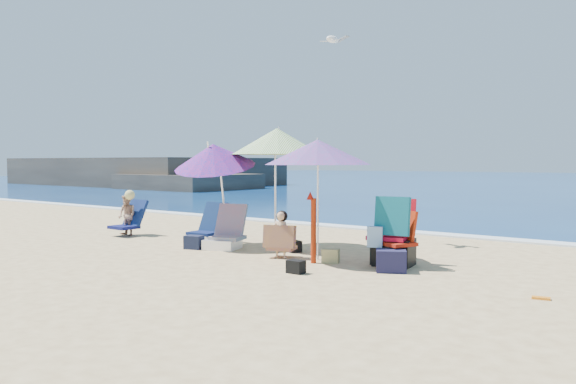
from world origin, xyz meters
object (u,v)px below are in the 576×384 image
Objects in this scene: chair_rainbow at (226,237)px; umbrella_blue at (214,156)px; umbrella_turquoise at (318,152)px; camp_chair_right at (393,240)px; person_center at (280,235)px; furled_umbrella at (313,224)px; camp_chair_left at (393,250)px; umbrella_striped at (277,141)px; seagull at (333,40)px; person_left at (128,215)px; chair_navy at (207,232)px.

umbrella_blue is at bearing 169.96° from chair_rainbow.
umbrella_turquoise reaches higher than camp_chair_right.
umbrella_turquoise is 2.58× the size of person_center.
furled_umbrella reaches higher than camp_chair_right.
umbrella_blue is at bearing -177.40° from camp_chair_left.
camp_chair_right is at bearing -10.28° from umbrella_striped.
person_center is at bearing -164.47° from camp_chair_right.
chair_rainbow is (0.35, -0.06, -1.54)m from umbrella_blue.
seagull is at bearing 142.37° from camp_chair_left.
furled_umbrella is (1.58, -1.06, -1.39)m from umbrella_striped.
umbrella_turquoise is 2.36× the size of camp_chair_left.
furled_umbrella reaches higher than camp_chair_left.
camp_chair_right is (-0.02, 0.04, 0.14)m from camp_chair_left.
person_left is (-3.04, 0.08, 0.24)m from chair_rainbow.
chair_rainbow is 0.90× the size of person_left.
person_center is (-1.84, -0.51, -0.01)m from camp_chair_right.
camp_chair_right is 1.38× the size of person_center.
person_center is at bearing -49.17° from umbrella_striped.
person_center is at bearing -3.99° from person_left.
umbrella_striped is at bearing 10.60° from person_left.
umbrella_turquoise is 2.27× the size of chair_rainbow.
chair_navy is at bearing 5.85° from person_left.
chair_navy is 0.92× the size of camp_chair_left.
person_left is (-2.69, 0.02, -1.29)m from umbrella_blue.
camp_chair_left is at bearing 14.10° from person_center.
umbrella_blue is 2.99m from person_left.
seagull is (-2.23, 1.69, 3.69)m from camp_chair_right.
camp_chair_right is at bearing -0.45° from chair_navy.
furled_umbrella is at bearing -153.22° from camp_chair_right.
chair_rainbow is 3.05m from person_left.
camp_chair_left is at bearing -65.24° from camp_chair_right.
umbrella_blue is at bearing 170.80° from person_center.
umbrella_striped reaches higher than camp_chair_right.
umbrella_turquoise is 1.79× the size of furled_umbrella.
chair_rainbow is at bearing -119.66° from seagull.
umbrella_striped is 2.89× the size of person_center.
umbrella_turquoise is at bearing -5.09° from chair_navy.
camp_chair_right is (3.35, 0.27, 0.18)m from chair_rainbow.
umbrella_striped is 2.06m from chair_rainbow.
seagull is (-0.94, 1.91, 2.29)m from umbrella_turquoise.
umbrella_striped is 1.08× the size of umbrella_blue.
chair_rainbow is (-0.64, -0.77, -1.80)m from umbrella_striped.
seagull is (0.48, 1.20, 2.06)m from umbrella_striped.
seagull reaches higher than chair_rainbow.
furled_umbrella reaches higher than person_left.
seagull reaches higher than person_left.
umbrella_striped is 2.00× the size of furled_umbrella.
camp_chair_right is 6.39m from person_left.
umbrella_blue is at bearing -27.90° from chair_navy.
camp_chair_right is 1.91m from person_center.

